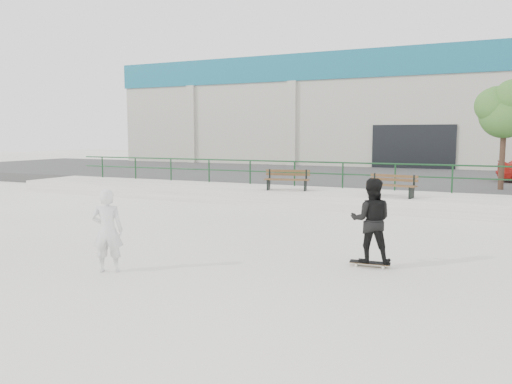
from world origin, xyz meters
The scene contains 11 objects.
ground centered at (0.00, 0.00, 0.00)m, with size 120.00×120.00×0.00m, color #B8B3A8.
ledge centered at (0.00, 9.50, 0.25)m, with size 30.00×3.00×0.50m, color #B8B1A7.
parking_strip centered at (0.00, 18.00, 0.25)m, with size 60.00×14.00×0.50m, color #3B3B3B.
railing centered at (0.00, 10.80, 1.24)m, with size 28.00×0.06×1.03m.
commercial_building centered at (0.00, 31.99, 4.58)m, with size 44.20×16.33×8.00m.
bench_left centered at (-2.74, 9.28, 0.89)m, with size 1.76×0.83×0.78m.
bench_right centered at (1.21, 8.83, 0.87)m, with size 1.70×0.76×0.76m.
tree centered at (4.67, 12.85, 3.57)m, with size 2.31×2.05×4.10m.
skateboard centered at (2.02, 1.38, 0.07)m, with size 0.79×0.27×0.09m.
standing_skater centered at (2.02, 1.38, 0.92)m, with size 0.81×0.63×1.66m, color black.
seated_skater centered at (-2.42, -1.05, 0.79)m, with size 0.58×0.38×1.59m, color silver.
Camera 1 is at (3.94, -8.30, 2.59)m, focal length 35.00 mm.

